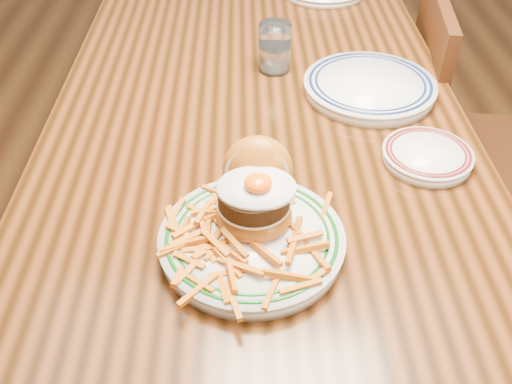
{
  "coord_description": "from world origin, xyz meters",
  "views": [
    {
      "loc": [
        -0.03,
        -1.05,
        1.38
      ],
      "look_at": [
        -0.01,
        -0.41,
        0.84
      ],
      "focal_mm": 40.0,
      "sensor_mm": 36.0,
      "label": 1
    }
  ],
  "objects_px": {
    "table": "(257,133)",
    "side_plate": "(427,155)",
    "chair_right": "(454,141)",
    "main_plate": "(253,223)"
  },
  "relations": [
    {
      "from": "table",
      "to": "side_plate",
      "type": "distance_m",
      "value": 0.39
    },
    {
      "from": "table",
      "to": "side_plate",
      "type": "xyz_separation_m",
      "value": [
        0.3,
        -0.23,
        0.1
      ]
    },
    {
      "from": "table",
      "to": "chair_right",
      "type": "distance_m",
      "value": 0.64
    },
    {
      "from": "main_plate",
      "to": "side_plate",
      "type": "xyz_separation_m",
      "value": [
        0.32,
        0.19,
        -0.02
      ]
    },
    {
      "from": "main_plate",
      "to": "table",
      "type": "bearing_deg",
      "value": 94.35
    },
    {
      "from": "table",
      "to": "main_plate",
      "type": "bearing_deg",
      "value": -92.26
    },
    {
      "from": "table",
      "to": "chair_right",
      "type": "bearing_deg",
      "value": 23.21
    },
    {
      "from": "table",
      "to": "main_plate",
      "type": "distance_m",
      "value": 0.44
    },
    {
      "from": "table",
      "to": "chair_right",
      "type": "relative_size",
      "value": 1.86
    },
    {
      "from": "chair_right",
      "to": "main_plate",
      "type": "bearing_deg",
      "value": 56.54
    }
  ]
}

